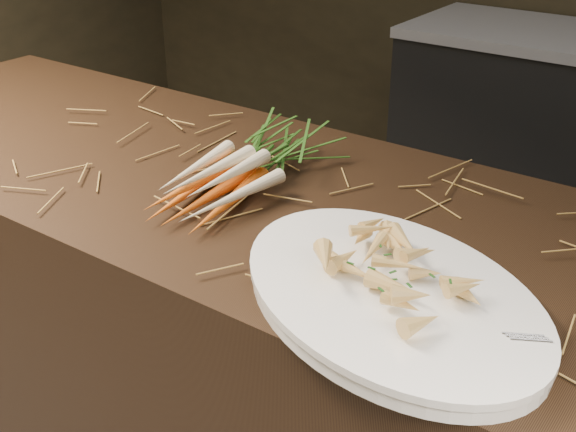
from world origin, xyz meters
name	(u,v)px	position (x,y,z in m)	size (l,w,h in m)	color
main_counter	(277,384)	(0.00, 0.30, 0.45)	(2.40, 0.70, 0.90)	black
straw_bedding	(276,189)	(0.00, 0.30, 0.91)	(1.40, 0.60, 0.02)	olive
root_veg_bunch	(251,158)	(-0.08, 0.33, 0.94)	(0.20, 0.48, 0.09)	#D55D1F
serving_platter	(389,297)	(0.35, 0.10, 0.91)	(0.51, 0.34, 0.03)	white
roasted_veg_heap	(391,272)	(0.35, 0.10, 0.96)	(0.25, 0.18, 0.06)	#BE8846
serving_fork	(469,366)	(0.50, 0.01, 0.93)	(0.02, 0.19, 0.00)	silver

